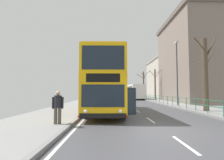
# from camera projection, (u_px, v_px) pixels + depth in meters

# --- Properties ---
(ground) EXTENTS (15.80, 140.00, 0.20)m
(ground) POSITION_uv_depth(u_px,v_px,m) (147.00, 129.00, 7.84)
(ground) COLOR #48484D
(double_decker_bus_main) EXTENTS (3.22, 10.95, 4.35)m
(double_decker_bus_main) POSITION_uv_depth(u_px,v_px,m) (106.00, 84.00, 14.49)
(double_decker_bus_main) COLOR #F4B20F
(double_decker_bus_main) RESTS_ON ground
(background_bus_far_lane) EXTENTS (2.94, 10.72, 3.15)m
(background_bus_far_lane) POSITION_uv_depth(u_px,v_px,m) (135.00, 91.00, 38.88)
(background_bus_far_lane) COLOR white
(background_bus_far_lane) RESTS_ON ground
(pedestrian_railing_far_kerb) EXTENTS (0.05, 27.90, 1.00)m
(pedestrian_railing_far_kerb) POSITION_uv_depth(u_px,v_px,m) (163.00, 98.00, 22.83)
(pedestrian_railing_far_kerb) COLOR #236B4C
(pedestrian_railing_far_kerb) RESTS_ON ground
(pedestrian_with_backpack) EXTENTS (0.55, 0.56, 1.58)m
(pedestrian_with_backpack) POSITION_uv_depth(u_px,v_px,m) (58.00, 105.00, 8.50)
(pedestrian_with_backpack) COLOR #4C473D
(pedestrian_with_backpack) RESTS_ON ground
(street_lamp_far_side) EXTENTS (0.28, 0.60, 7.40)m
(street_lamp_far_side) POSITION_uv_depth(u_px,v_px,m) (177.00, 68.00, 20.61)
(street_lamp_far_side) COLOR #38383D
(street_lamp_far_side) RESTS_ON ground
(bare_tree_far_00) EXTENTS (2.11, 1.83, 5.99)m
(bare_tree_far_00) POSITION_uv_depth(u_px,v_px,m) (205.00, 73.00, 14.35)
(bare_tree_far_00) COLOR #4C3D2D
(bare_tree_far_00) RESTS_ON ground
(bare_tree_far_01) EXTENTS (2.92, 2.43, 5.98)m
(bare_tree_far_01) POSITION_uv_depth(u_px,v_px,m) (155.00, 84.00, 33.15)
(bare_tree_far_01) COLOR brown
(bare_tree_far_01) RESTS_ON ground
(bare_tree_far_02) EXTENTS (3.18, 1.78, 6.65)m
(bare_tree_far_02) POSITION_uv_depth(u_px,v_px,m) (144.00, 84.00, 44.41)
(bare_tree_far_02) COLOR #4C3D2D
(bare_tree_far_02) RESTS_ON ground
(background_building_00) EXTENTS (10.79, 13.41, 10.55)m
(background_building_00) POSITION_uv_depth(u_px,v_px,m) (189.00, 77.00, 43.49)
(background_building_00) COLOR #B2A899
(background_building_00) RESTS_ON ground
(background_building_01) EXTENTS (12.94, 14.01, 13.47)m
(background_building_01) POSITION_uv_depth(u_px,v_px,m) (209.00, 60.00, 28.25)
(background_building_01) COLOR slate
(background_building_01) RESTS_ON ground
(background_building_02) EXTENTS (10.60, 18.25, 11.98)m
(background_building_02) POSITION_uv_depth(u_px,v_px,m) (169.00, 78.00, 55.65)
(background_building_02) COLOR #B2A899
(background_building_02) RESTS_ON ground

